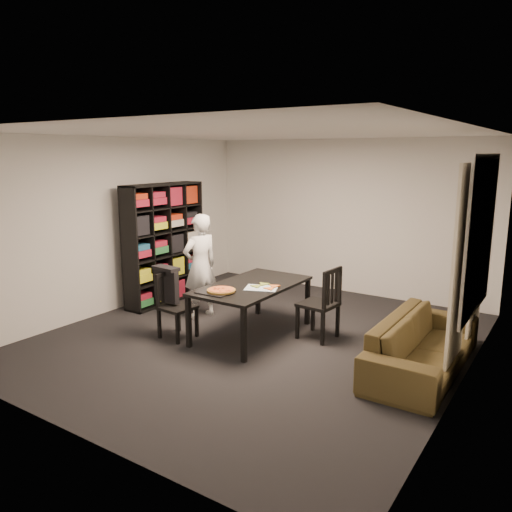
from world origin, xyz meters
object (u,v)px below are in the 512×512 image
Objects in this scene: person at (200,266)px; sofa at (423,345)px; chair_left at (173,300)px; bookshelf at (164,243)px; dining_table at (252,289)px; chair_right at (324,299)px; baking_tray at (215,292)px; pepperoni_pizza at (221,290)px.

person is 0.75× the size of sofa.
chair_left is at bearing 103.67° from sofa.
bookshelf reaches higher than dining_table.
bookshelf reaches higher than chair_right.
baking_tray is (-0.16, -0.57, 0.07)m from dining_table.
person is 3.27m from sofa.
dining_table is 4.14× the size of baking_tray.
chair_right is 2.37× the size of baking_tray.
chair_left is 3.11m from sofa.
person is 4.34× the size of pepperoni_pizza.
bookshelf is at bearing 151.54° from pepperoni_pizza.
person reaches higher than chair_left.
chair_right is at bearing 111.91° from person.
chair_right is 0.47× the size of sofa.
pepperoni_pizza reaches higher than baking_tray.
sofa is at bearing 105.69° from person.
chair_left is at bearing 32.02° from person.
dining_table is at bearing 93.50° from sofa.
bookshelf is 2.00× the size of chair_right.
bookshelf is 1.15× the size of dining_table.
bookshelf is at bearing 149.72° from baking_tray.
baking_tray is at bearing -105.55° from dining_table.
bookshelf is 4.29m from sofa.
bookshelf reaches higher than chair_left.
bookshelf is at bearing -87.96° from chair_right.
sofa is (2.34, 0.70, -0.40)m from baking_tray.
person reaches higher than dining_table.
chair_right is (0.86, 0.38, -0.09)m from dining_table.
dining_table is at bearing 95.23° from person.
chair_right is (1.69, 0.98, 0.05)m from chair_left.
person is (-0.22, 0.82, 0.27)m from chair_left.
person reaches higher than pepperoni_pizza.
person is at bearing -17.13° from bookshelf.
dining_table is at bearing 74.45° from baking_tray.
dining_table is at bearing -49.54° from chair_left.
person is at bearing 88.39° from sofa.
chair_right is 1.33m from pepperoni_pizza.
chair_left is at bearing -177.23° from baking_tray.
dining_table reaches higher than sofa.
dining_table is 0.82× the size of sofa.
person is 3.80× the size of baking_tray.
chair_left is (-0.83, -0.60, -0.14)m from dining_table.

